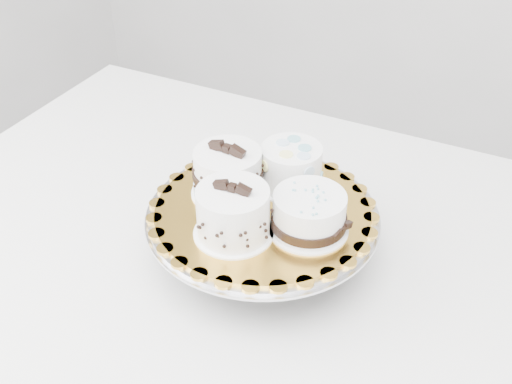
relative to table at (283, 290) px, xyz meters
The scene contains 7 objects.
table is the anchor object (origin of this frame).
cake_stand 0.13m from the table, 144.87° to the right, with size 0.34×0.34×0.09m.
cake_board 0.17m from the table, 144.87° to the right, with size 0.31×0.31×0.00m, color gold.
cake_swirl 0.22m from the table, 111.15° to the right, with size 0.11×0.11×0.09m.
cake_banded 0.22m from the table, behind, with size 0.11×0.11×0.09m.
cake_dots 0.21m from the table, 113.33° to the left, with size 0.12×0.12×0.07m.
cake_ribbon 0.20m from the table, 26.33° to the right, with size 0.12×0.11×0.06m.
Camera 1 is at (0.38, -0.38, 1.41)m, focal length 45.00 mm.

